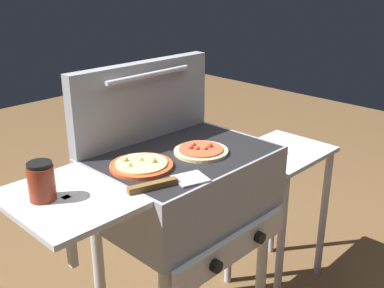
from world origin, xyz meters
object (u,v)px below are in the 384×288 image
Objects in this scene: grill at (181,190)px; pizza_cheese at (141,165)px; spatula at (169,183)px; pizza_pepperoni at (201,151)px; sauce_jar at (41,181)px; prep_table at (279,188)px.

grill is 0.23m from pizza_cheese.
pizza_cheese is 0.80× the size of spatula.
pizza_pepperoni reaches higher than grill.
grill is 8.30× the size of sauce_jar.
pizza_cheese is (-0.23, 0.06, 0.00)m from pizza_pepperoni.
pizza_cheese is at bearing 166.69° from pizza_pepperoni.
pizza_pepperoni reaches higher than prep_table.
grill is at bearing -179.63° from prep_table.
pizza_pepperoni is 0.73m from prep_table.
sauce_jar is at bearing 175.68° from grill.
sauce_jar reaches higher than spatula.
pizza_cheese is 0.17m from spatula.
grill is at bearing 37.27° from spatula.
prep_table is (0.61, 0.05, -0.39)m from pizza_pepperoni.
spatula is at bearing -157.50° from pizza_pepperoni.
pizza_pepperoni is 0.92× the size of pizza_cheese.
pizza_pepperoni is 0.28m from spatula.
sauce_jar is (-0.34, 0.03, 0.05)m from pizza_cheese.
sauce_jar is 0.44× the size of spatula.
grill is 0.17m from pizza_pepperoni.
sauce_jar reaches higher than grill.
sauce_jar is at bearing 175.21° from pizza_cheese.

